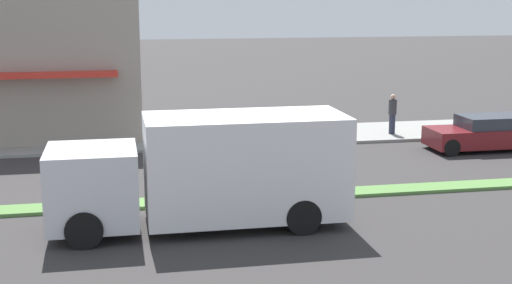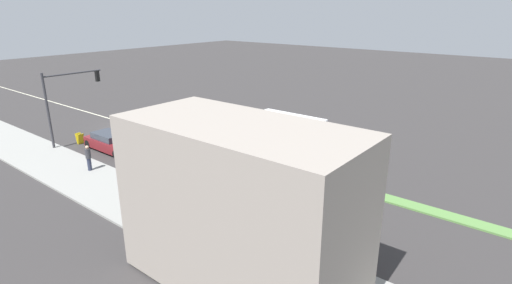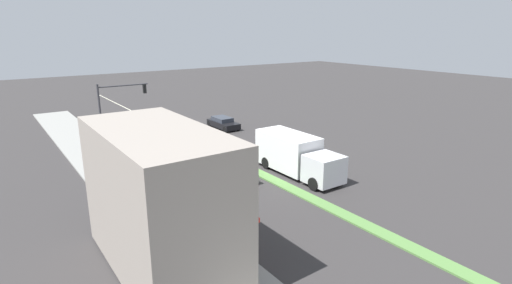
# 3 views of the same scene
# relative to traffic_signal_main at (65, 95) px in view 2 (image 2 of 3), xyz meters

# --- Properties ---
(ground_plane) EXTENTS (160.00, 160.00, 0.00)m
(ground_plane) POSITION_rel_traffic_signal_main_xyz_m (-6.12, 16.66, -3.90)
(ground_plane) COLOR #333030
(sidewalk_right) EXTENTS (4.00, 73.00, 0.12)m
(sidewalk_right) POSITION_rel_traffic_signal_main_xyz_m (2.88, 17.16, -3.84)
(sidewalk_right) COLOR gray
(sidewalk_right) RESTS_ON ground
(median_strip) EXTENTS (0.90, 46.00, 0.10)m
(median_strip) POSITION_rel_traffic_signal_main_xyz_m (-6.12, 25.66, -3.85)
(median_strip) COLOR #568442
(median_strip) RESTS_ON ground
(lane_marking_center) EXTENTS (0.16, 60.00, 0.01)m
(lane_marking_center) POSITION_rel_traffic_signal_main_xyz_m (-6.12, -1.34, -3.90)
(lane_marking_center) COLOR beige
(lane_marking_center) RESTS_ON ground
(building_corner_store) EXTENTS (4.87, 8.87, 6.26)m
(building_corner_store) POSITION_rel_traffic_signal_main_xyz_m (4.32, 21.08, -0.65)
(building_corner_store) COLOR gray
(building_corner_store) RESTS_ON sidewalk_right
(traffic_signal_main) EXTENTS (4.59, 0.34, 5.60)m
(traffic_signal_main) POSITION_rel_traffic_signal_main_xyz_m (0.00, 0.00, 0.00)
(traffic_signal_main) COLOR #333338
(traffic_signal_main) RESTS_ON sidewalk_right
(pedestrian) EXTENTS (0.34, 0.34, 1.68)m
(pedestrian) POSITION_rel_traffic_signal_main_xyz_m (2.08, 6.25, -2.89)
(pedestrian) COLOR #282D42
(pedestrian) RESTS_ON sidewalk_right
(warning_aframe_sign) EXTENTS (0.45, 0.53, 0.84)m
(warning_aframe_sign) POSITION_rel_traffic_signal_main_xyz_m (-0.47, 0.35, -3.47)
(warning_aframe_sign) COLOR yellow
(warning_aframe_sign) RESTS_ON ground
(delivery_truck) EXTENTS (2.44, 7.50, 2.87)m
(delivery_truck) POSITION_rel_traffic_signal_main_xyz_m (-8.32, 15.34, -2.43)
(delivery_truck) COLOR silver
(delivery_truck) RESTS_ON ground
(sedan_maroon) EXTENTS (1.84, 4.54, 1.33)m
(sedan_maroon) POSITION_rel_traffic_signal_main_xyz_m (-1.12, 3.63, -3.25)
(sedan_maroon) COLOR maroon
(sedan_maroon) RESTS_ON ground
(suv_black) EXTENTS (1.79, 4.27, 1.21)m
(suv_black) POSITION_rel_traffic_signal_main_xyz_m (-11.12, 0.09, -3.31)
(suv_black) COLOR black
(suv_black) RESTS_ON ground
(suv_grey) EXTENTS (1.74, 4.27, 1.31)m
(suv_grey) POSITION_rel_traffic_signal_main_xyz_m (-3.92, 13.47, -3.27)
(suv_grey) COLOR slate
(suv_grey) RESTS_ON ground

